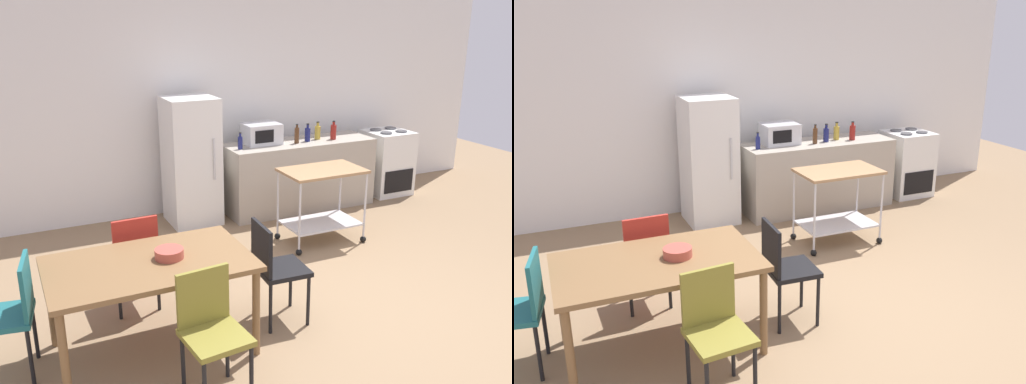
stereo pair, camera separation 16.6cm
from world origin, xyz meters
TOP-DOWN VIEW (x-y plane):
  - ground_plane at (0.00, 0.00)m, footprint 12.00×12.00m
  - back_wall at (0.00, 3.20)m, footprint 8.40×0.12m
  - kitchen_counter at (0.90, 2.60)m, footprint 2.00×0.64m
  - dining_table at (-1.75, 0.18)m, footprint 1.50×0.90m
  - chair_black at (-0.72, 0.16)m, footprint 0.42×0.42m
  - chair_olive at (-1.52, -0.49)m, footprint 0.44×0.44m
  - chair_red at (-1.72, 0.86)m, footprint 0.41×0.41m
  - chair_teal at (-2.71, 0.31)m, footprint 0.46×0.46m
  - stove_oven at (2.35, 2.62)m, footprint 0.60×0.61m
  - refrigerator at (-0.55, 2.70)m, footprint 0.60×0.63m
  - kitchen_cart at (0.55, 1.48)m, footprint 0.91×0.57m
  - bottle_wine at (0.03, 2.53)m, footprint 0.06×0.06m
  - microwave at (0.39, 2.69)m, footprint 0.46×0.35m
  - bottle_soy_sauce at (0.81, 2.52)m, footprint 0.06×0.06m
  - bottle_hot_sauce at (0.99, 2.56)m, footprint 0.07×0.07m
  - bottle_sesame_oil at (1.18, 2.61)m, footprint 0.08×0.08m
  - bottle_olive_oil at (1.36, 2.52)m, footprint 0.08×0.08m
  - fruit_bowl at (-1.59, 0.18)m, footprint 0.22×0.22m

SIDE VIEW (x-z plane):
  - ground_plane at x=0.00m, z-range 0.00..0.00m
  - kitchen_counter at x=0.90m, z-range 0.00..0.90m
  - stove_oven at x=2.35m, z-range -0.01..0.91m
  - chair_black at x=-0.72m, z-range 0.07..0.96m
  - chair_olive at x=-1.52m, z-range 0.07..0.96m
  - chair_red at x=-1.72m, z-range 0.07..0.96m
  - chair_teal at x=-2.71m, z-range 0.07..0.96m
  - kitchen_cart at x=0.55m, z-range 0.15..1.00m
  - dining_table at x=-1.75m, z-range 0.30..1.05m
  - refrigerator at x=-0.55m, z-range 0.00..1.55m
  - fruit_bowl at x=-1.59m, z-range 0.75..0.82m
  - bottle_wine at x=0.03m, z-range 0.88..1.09m
  - bottle_sesame_oil at x=1.18m, z-range 0.88..1.11m
  - bottle_hot_sauce at x=0.99m, z-range 0.88..1.11m
  - bottle_olive_oil at x=1.36m, z-range 0.88..1.12m
  - bottle_soy_sauce at x=0.81m, z-range 0.88..1.13m
  - microwave at x=0.39m, z-range 0.90..1.16m
  - back_wall at x=0.00m, z-range 0.00..2.90m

